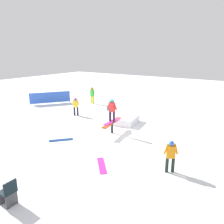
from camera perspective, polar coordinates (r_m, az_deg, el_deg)
name	(u,v)px	position (r m, az deg, el deg)	size (l,w,h in m)	color
ground_plane	(112,133)	(13.02, 0.00, -5.49)	(60.00, 60.00, 0.00)	white
rail_feature	(112,124)	(12.82, 0.00, -3.05)	(2.18, 0.62, 0.69)	black
snow_kicker_ramp	(125,120)	(14.75, 3.40, -1.99)	(1.80, 1.50, 0.48)	white
main_rider_on_rail	(112,111)	(12.60, 0.00, 0.33)	(1.42, 0.70, 1.37)	#CB2893
bystander_orange	(171,155)	(9.02, 15.08, -10.75)	(0.41, 0.52, 1.34)	black
bystander_yellow	(76,106)	(16.58, -9.44, 1.65)	(0.37, 0.54, 1.35)	black
bystander_green	(92,94)	(20.26, -5.17, 4.59)	(0.30, 0.66, 1.53)	#CCCD19
loose_snowboard_magenta	(102,165)	(9.52, -2.72, -13.75)	(1.37, 0.28, 0.02)	#CF249D
loose_snowboard_navy	(61,140)	(12.30, -13.16, -7.14)	(1.27, 0.28, 0.02)	navy
loose_snowboard_white	(161,131)	(13.56, 12.78, -4.96)	(1.41, 0.28, 0.02)	white
folding_chair	(9,193)	(7.91, -25.42, -18.61)	(0.45, 0.45, 0.88)	#3F3F44
backpack_on_snow	(108,108)	(18.06, -1.07, 1.08)	(0.30, 0.22, 0.34)	teal
safety_fence	(50,98)	(20.87, -15.86, 3.66)	(2.95, 2.13, 1.10)	blue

